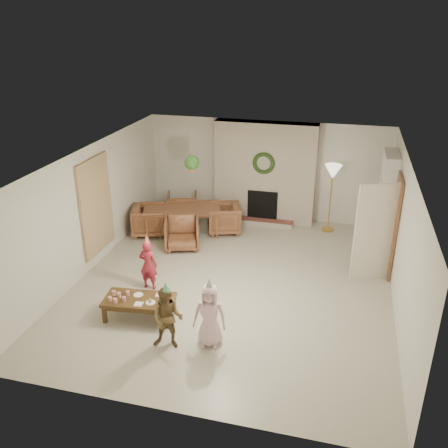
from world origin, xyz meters
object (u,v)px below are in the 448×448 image
(dining_table, at_px, (182,221))
(child_pink, at_px, (210,315))
(dining_chair_right, at_px, (224,218))
(dining_chair_left, at_px, (149,220))
(coffee_table_top, at_px, (139,300))
(dining_chair_near, at_px, (182,233))
(child_plaid, at_px, (167,318))
(child_red, at_px, (148,265))
(dining_chair_far, at_px, (183,207))

(dining_table, bearing_deg, child_pink, -83.65)
(dining_chair_right, height_order, child_pink, child_pink)
(dining_chair_left, height_order, coffee_table_top, dining_chair_left)
(dining_chair_near, bearing_deg, child_pink, -82.23)
(child_plaid, bearing_deg, dining_chair_right, 87.82)
(child_red, relative_size, child_plaid, 0.94)
(dining_table, relative_size, dining_chair_near, 2.34)
(dining_chair_right, relative_size, coffee_table_top, 0.64)
(dining_chair_near, bearing_deg, child_red, -109.72)
(dining_chair_far, xyz_separation_m, child_red, (0.46, -3.32, 0.14))
(dining_chair_right, bearing_deg, child_plaid, -15.17)
(dining_chair_right, xyz_separation_m, coffee_table_top, (-0.51, -3.84, -0.01))
(coffee_table_top, bearing_deg, child_red, 96.76)
(child_plaid, bearing_deg, dining_table, 100.62)
(dining_chair_left, xyz_separation_m, dining_chair_right, (1.70, 0.56, 0.00))
(dining_chair_far, distance_m, child_plaid, 5.13)
(child_red, bearing_deg, dining_table, -83.27)
(dining_table, height_order, dining_chair_near, dining_chair_near)
(dining_table, height_order, child_pink, child_pink)
(child_plaid, height_order, child_pink, child_pink)
(dining_table, relative_size, child_red, 1.83)
(coffee_table_top, height_order, child_plaid, child_plaid)
(coffee_table_top, bearing_deg, dining_chair_right, 76.22)
(dining_chair_near, height_order, child_pink, child_pink)
(dining_chair_far, distance_m, coffee_table_top, 4.33)
(coffee_table_top, bearing_deg, child_pink, -22.40)
(coffee_table_top, height_order, child_red, child_red)
(dining_chair_left, xyz_separation_m, child_red, (0.96, -2.32, 0.14))
(dining_table, bearing_deg, child_plaid, -92.38)
(child_red, xyz_separation_m, child_plaid, (0.99, -1.59, 0.03))
(dining_chair_far, height_order, dining_chair_left, same)
(dining_table, relative_size, dining_chair_far, 2.34)
(dining_table, bearing_deg, coffee_table_top, -101.48)
(dining_chair_far, height_order, dining_chair_right, same)
(dining_chair_far, relative_size, dining_chair_right, 1.00)
(dining_chair_far, bearing_deg, child_pink, 95.36)
(dining_chair_far, relative_size, child_pink, 0.72)
(dining_chair_near, xyz_separation_m, child_red, (-0.04, -1.82, 0.14))
(child_pink, bearing_deg, dining_chair_left, 118.88)
(dining_chair_left, bearing_deg, dining_chair_near, -135.00)
(child_pink, bearing_deg, child_plaid, -165.22)
(dining_chair_near, height_order, child_plaid, child_plaid)
(dining_chair_near, xyz_separation_m, child_pink, (1.56, -3.17, 0.18))
(dining_chair_left, bearing_deg, coffee_table_top, -178.55)
(dining_chair_far, distance_m, child_pink, 5.12)
(dining_chair_left, height_order, dining_chair_right, same)
(child_red, xyz_separation_m, child_pink, (1.60, -1.36, 0.04))
(dining_chair_far, bearing_deg, dining_chair_right, 141.34)
(dining_chair_left, bearing_deg, child_pink, -163.51)
(child_red, bearing_deg, dining_chair_near, -89.24)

